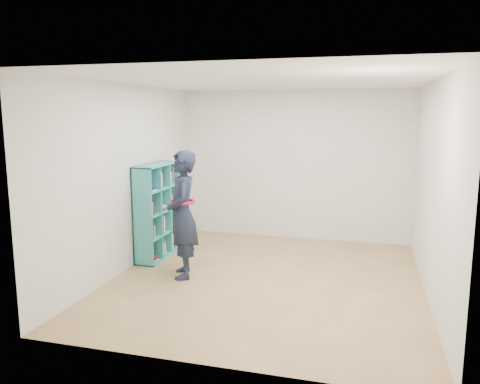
# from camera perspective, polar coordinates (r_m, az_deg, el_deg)

# --- Properties ---
(floor) EXTENTS (4.50, 4.50, 0.00)m
(floor) POSITION_cam_1_polar(r_m,az_deg,el_deg) (6.36, 3.22, -10.62)
(floor) COLOR olive
(floor) RESTS_ON ground
(ceiling) EXTENTS (4.50, 4.50, 0.00)m
(ceiling) POSITION_cam_1_polar(r_m,az_deg,el_deg) (5.99, 3.46, 13.44)
(ceiling) COLOR white
(ceiling) RESTS_ON wall_back
(wall_left) EXTENTS (0.02, 4.50, 2.60)m
(wall_left) POSITION_cam_1_polar(r_m,az_deg,el_deg) (6.74, -13.55, 1.68)
(wall_left) COLOR silver
(wall_left) RESTS_ON floor
(wall_right) EXTENTS (0.02, 4.50, 2.60)m
(wall_right) POSITION_cam_1_polar(r_m,az_deg,el_deg) (5.96, 22.49, 0.22)
(wall_right) COLOR silver
(wall_right) RESTS_ON floor
(wall_back) EXTENTS (4.00, 0.02, 2.60)m
(wall_back) POSITION_cam_1_polar(r_m,az_deg,el_deg) (8.24, 6.60, 3.26)
(wall_back) COLOR silver
(wall_back) RESTS_ON floor
(wall_front) EXTENTS (4.00, 0.02, 2.60)m
(wall_front) POSITION_cam_1_polar(r_m,az_deg,el_deg) (3.90, -3.57, -3.65)
(wall_front) COLOR silver
(wall_front) RESTS_ON floor
(bookshelf) EXTENTS (0.32, 1.08, 1.44)m
(bookshelf) POSITION_cam_1_polar(r_m,az_deg,el_deg) (7.30, -10.15, -2.44)
(bookshelf) COLOR teal
(bookshelf) RESTS_ON floor
(person) EXTENTS (0.63, 0.74, 1.72)m
(person) POSITION_cam_1_polar(r_m,az_deg,el_deg) (6.30, -7.04, -2.73)
(person) COLOR black
(person) RESTS_ON floor
(smartphone) EXTENTS (0.06, 0.10, 0.13)m
(smartphone) POSITION_cam_1_polar(r_m,az_deg,el_deg) (6.35, -8.37, -1.63)
(smartphone) COLOR silver
(smartphone) RESTS_ON person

